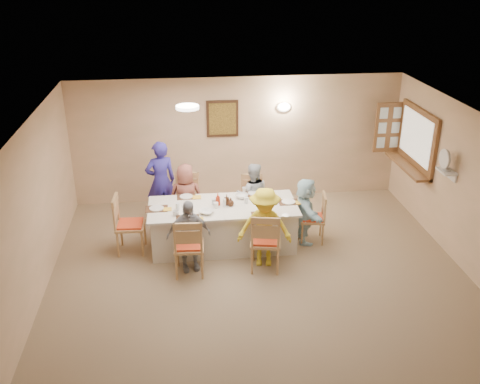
{
  "coord_description": "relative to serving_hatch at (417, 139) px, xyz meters",
  "views": [
    {
      "loc": [
        -1.13,
        -6.54,
        4.61
      ],
      "look_at": [
        -0.2,
        1.4,
        1.05
      ],
      "focal_mm": 40.0,
      "sensor_mm": 36.0,
      "label": 1
    }
  ],
  "objects": [
    {
      "name": "napkin_le",
      "position": [
        -4.61,
        -0.93,
        -0.73
      ],
      "size": [
        0.14,
        0.14,
        0.01
      ],
      "primitive_type": "cube",
      "color": "yellow",
      "rests_on": "dining_table"
    },
    {
      "name": "plate_br",
      "position": [
        -3.09,
        -0.46,
        -0.73
      ],
      "size": [
        0.23,
        0.23,
        0.01
      ],
      "primitive_type": "cylinder",
      "color": "white",
      "rests_on": "dining_table"
    },
    {
      "name": "wall_picture",
      "position": [
        -3.51,
        1.06,
        0.2
      ],
      "size": [
        0.62,
        0.05,
        0.72
      ],
      "color": "#382113",
      "rests_on": "room_walls"
    },
    {
      "name": "fan_shelf",
      "position": [
        -0.08,
        -1.35,
        -0.1
      ],
      "size": [
        0.22,
        0.36,
        0.03
      ],
      "primitive_type": "cube",
      "color": "white",
      "rests_on": "room_walls"
    },
    {
      "name": "bowl_b",
      "position": [
        -3.33,
        -0.6,
        -0.71
      ],
      "size": [
        0.34,
        0.34,
        0.07
      ],
      "primitive_type": "imported",
      "rotation": [
        0.0,
        0.0,
        -0.28
      ],
      "color": "white",
      "rests_on": "dining_table"
    },
    {
      "name": "diner_front_right",
      "position": [
        -3.09,
        -1.56,
        -0.83
      ],
      "size": [
        1.01,
        0.75,
        1.33
      ],
      "primitive_type": "imported",
      "rotation": [
        0.0,
        0.0,
        -0.15
      ],
      "color": "yellow",
      "rests_on": "ground"
    },
    {
      "name": "ceiling_light",
      "position": [
        -4.21,
        -0.9,
        0.97
      ],
      "size": [
        0.36,
        0.36,
        0.05
      ],
      "primitive_type": "cylinder",
      "color": "white",
      "rests_on": "room_walls"
    },
    {
      "name": "placemat_fl",
      "position": [
        -4.29,
        -1.3,
        -0.74
      ],
      "size": [
        0.37,
        0.27,
        0.01
      ],
      "primitive_type": "cube",
      "color": "#472B19",
      "rests_on": "dining_table"
    },
    {
      "name": "placemat_le",
      "position": [
        -4.79,
        -0.88,
        -0.74
      ],
      "size": [
        0.37,
        0.27,
        0.01
      ],
      "primitive_type": "cube",
      "color": "#472B19",
      "rests_on": "dining_table"
    },
    {
      "name": "desk_fan",
      "position": [
        -0.11,
        -1.35,
        0.05
      ],
      "size": [
        0.3,
        0.3,
        0.28
      ],
      "primitive_type": null,
      "color": "#A5A5A8",
      "rests_on": "fan_shelf"
    },
    {
      "name": "plate_re",
      "position": [
        -2.57,
        -0.88,
        -0.73
      ],
      "size": [
        0.23,
        0.23,
        0.01
      ],
      "primitive_type": "cylinder",
      "color": "white",
      "rests_on": "dining_table"
    },
    {
      "name": "chair_front_left",
      "position": [
        -4.29,
        -1.68,
        -1.0
      ],
      "size": [
        0.5,
        0.5,
        1.0
      ],
      "primitive_type": null,
      "rotation": [
        0.0,
        0.0,
        3.09
      ],
      "color": "tan",
      "rests_on": "ground"
    },
    {
      "name": "chair_right_end",
      "position": [
        -2.14,
        -0.88,
        -1.05
      ],
      "size": [
        0.49,
        0.49,
        0.89
      ],
      "primitive_type": null,
      "rotation": [
        0.0,
        0.0,
        -1.73
      ],
      "color": "tan",
      "rests_on": "ground"
    },
    {
      "name": "shutter_door",
      "position": [
        -0.26,
        0.76,
        0.0
      ],
      "size": [
        0.55,
        0.04,
        1.0
      ],
      "primitive_type": "cube",
      "color": "brown",
      "rests_on": "room_walls"
    },
    {
      "name": "plate_fl",
      "position": [
        -4.29,
        -1.3,
        -0.73
      ],
      "size": [
        0.23,
        0.23,
        0.01
      ],
      "primitive_type": "cylinder",
      "color": "white",
      "rests_on": "dining_table"
    },
    {
      "name": "dining_table",
      "position": [
        -3.69,
        -0.88,
        -1.12
      ],
      "size": [
        2.49,
        1.05,
        0.76
      ],
      "primitive_type": "cube",
      "color": "silver",
      "rests_on": "ground"
    },
    {
      "name": "condiment_brown",
      "position": [
        -3.62,
        -0.84,
        -0.65
      ],
      "size": [
        0.08,
        0.09,
        0.18
      ],
      "primitive_type": "imported",
      "rotation": [
        0.0,
        0.0,
        0.02
      ],
      "color": "#381D0F",
      "rests_on": "dining_table"
    },
    {
      "name": "chair_back_right",
      "position": [
        -3.09,
        -0.08,
        -1.04
      ],
      "size": [
        0.49,
        0.49,
        0.91
      ],
      "primitive_type": null,
      "rotation": [
        0.0,
        0.0,
        -0.13
      ],
      "color": "tan",
      "rests_on": "ground"
    },
    {
      "name": "condiment_ketchup",
      "position": [
        -3.76,
        -0.85,
        -0.63
      ],
      "size": [
        0.12,
        0.12,
        0.21
      ],
      "primitive_type": "imported",
      "rotation": [
        0.0,
        0.0,
        -0.21
      ],
      "color": "#AF280F",
      "rests_on": "dining_table"
    },
    {
      "name": "bowl_a",
      "position": [
        -3.97,
        -1.14,
        -0.71
      ],
      "size": [
        0.39,
        0.39,
        0.06
      ],
      "primitive_type": "imported",
      "rotation": [
        0.0,
        0.0,
        -0.37
      ],
      "color": "white",
      "rests_on": "dining_table"
    },
    {
      "name": "placemat_bl",
      "position": [
        -4.29,
        -0.46,
        -0.74
      ],
      "size": [
        0.32,
        0.24,
        0.01
      ],
      "primitive_type": "cube",
      "color": "#472B19",
      "rests_on": "dining_table"
    },
    {
      "name": "napkin_fr",
      "position": [
        -2.91,
        -1.35,
        -0.73
      ],
      "size": [
        0.13,
        0.13,
        0.01
      ],
      "primitive_type": "cube",
      "color": "yellow",
      "rests_on": "dining_table"
    },
    {
      "name": "napkin_bl",
      "position": [
        -4.11,
        -0.51,
        -0.73
      ],
      "size": [
        0.15,
        0.15,
        0.01
      ],
      "primitive_type": "cube",
      "color": "yellow",
      "rests_on": "dining_table"
    },
    {
      "name": "drinking_glass",
      "position": [
        -3.84,
        -0.83,
        -0.68
      ],
      "size": [
        0.07,
        0.07,
        0.1
      ],
      "primitive_type": "cylinder",
      "color": "silver",
      "rests_on": "dining_table"
    },
    {
      "name": "chair_front_right",
      "position": [
        -3.09,
        -1.68,
        -0.99
      ],
      "size": [
        0.57,
        0.57,
        1.02
      ],
      "primitive_type": null,
      "rotation": [
        0.0,
        0.0,
        2.95
      ],
      "color": "tan",
      "rests_on": "ground"
    },
    {
      "name": "teacup_b",
      "position": [
        -3.25,
        -0.34,
        -0.7
      ],
      "size": [
        0.12,
        0.12,
        0.08
      ],
      "primitive_type": "imported",
      "rotation": [
        0.0,
        0.0,
        -0.24
      ],
      "color": "white",
      "rests_on": "dining_table"
    },
    {
      "name": "plate_fr",
      "position": [
        -3.09,
        -1.3,
        -0.73
      ],
      "size": [
        0.22,
        0.22,
        0.01
      ],
      "primitive_type": "cylinder",
      "color": "white",
      "rests_on": "dining_table"
    },
    {
      "name": "serving_hatch",
      "position": [
        0.0,
        0.0,
        0.0
      ],
      "size": [
        0.06,
        1.5,
        1.15
      ],
      "primitive_type": "cube",
      "color": "brown",
      "rests_on": "room_walls"
    },
    {
      "name": "napkin_fl",
      "position": [
        -4.11,
        -1.35,
        -0.73
      ],
      "size": [
        0.14,
        0.14,
        0.01
      ],
      "primitive_type": "cube",
      "color": "yellow",
      "rests_on": "dining_table"
    },
    {
      "name": "napkin_re",
      "position": [
        -2.39,
        -0.93,
        -0.73
      ],
      "size": [
        0.14,
        0.14,
        0.01
      ],
      "primitive_type": "cube",
      "color": "yellow",
      "rests_on": "dining_table"
    },
    {
      "name": "diner_front_left",
      "position": [
        -4.29,
        -1.56,
        -0.9
      ],
      "size": [
        0.79,
        0.51,
        1.19
      ],
      "primitive_type": "imported",
      "rotation": [
        0.0,
        0.0,
        0.16
      ],
      "color": "gray",
      "rests_on": "ground"
    },
    {
      "name": "placemat_fr",
      "position": [
        -3.09,
        -1.3,
        -0.74
      ],
      "size": [
        0.34,
        0.25,
        0.01
      ],
      "primitive_type": "cube",
      "color": "#472B19",
      "rests_on": "dining_table"
    },
    {
      "name": "plate_bl",
      "position": [
        -4.29,
        -0.46,
        -0.73
      ],
      "size": [
        0.23,
        0.23,
        0.01
      ],
      "primitive_type": "cylinder",
      "color": "white",
      "rests_on": "dining_table"
    },
    {
      "name": "room_walls",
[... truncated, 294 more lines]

